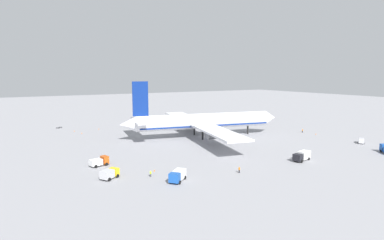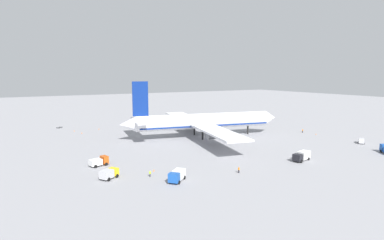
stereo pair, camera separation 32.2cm
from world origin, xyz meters
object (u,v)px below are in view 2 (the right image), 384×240
object	(u,v)px
baggage_cart_0	(59,127)
traffic_cone_1	(316,134)
service_van	(361,141)
ground_worker_0	(303,131)
ground_worker_2	(239,170)
service_truck_3	(302,156)
traffic_cone_3	(82,133)
service_truck_2	(99,161)
traffic_cone_4	(154,170)
service_truck_1	(109,173)
airliner	(202,121)
ground_worker_1	(150,174)
baggage_cart_1	(213,118)
service_truck_0	(177,175)
traffic_cone_2	(74,131)
traffic_cone_0	(99,129)

from	to	relation	value
baggage_cart_0	traffic_cone_1	world-z (taller)	traffic_cone_1
service_van	ground_worker_0	xyz separation A→B (m)	(-0.94, 26.61, -0.22)
ground_worker_2	service_truck_3	bearing A→B (deg)	0.16
ground_worker_0	traffic_cone_3	size ratio (longest dim) A/B	2.93
service_truck_2	baggage_cart_0	size ratio (longest dim) A/B	1.77
baggage_cart_0	traffic_cone_4	size ratio (longest dim) A/B	5.67
service_truck_1	ground_worker_2	world-z (taller)	service_truck_1
airliner	ground_worker_1	bearing A→B (deg)	-135.79
traffic_cone_3	traffic_cone_4	xyz separation A→B (m)	(5.31, -66.20, 0.00)
baggage_cart_1	ground_worker_1	distance (m)	107.74
service_truck_0	service_truck_3	xyz separation A→B (m)	(40.65, -2.19, 0.04)
airliner	traffic_cone_3	bearing A→B (deg)	141.40
traffic_cone_2	ground_worker_0	bearing A→B (deg)	-31.58
airliner	traffic_cone_4	distance (m)	49.31
service_truck_1	service_truck_3	size ratio (longest dim) A/B	0.74
traffic_cone_0	service_truck_3	bearing A→B (deg)	-65.53
service_truck_0	service_truck_2	xyz separation A→B (m)	(-13.02, 22.51, -0.14)
traffic_cone_1	ground_worker_0	bearing A→B (deg)	99.92
service_truck_0	service_truck_1	xyz separation A→B (m)	(-13.70, 10.01, -0.11)
service_truck_3	service_van	world-z (taller)	service_truck_3
service_truck_1	traffic_cone_2	world-z (taller)	service_truck_1
traffic_cone_0	airliner	bearing A→B (deg)	-50.91
service_truck_2	baggage_cart_0	world-z (taller)	service_truck_2
service_truck_0	traffic_cone_3	world-z (taller)	service_truck_0
service_truck_0	ground_worker_1	size ratio (longest dim) A/B	3.64
airliner	service_truck_1	xyz separation A→B (m)	(-47.63, -33.53, -5.11)
traffic_cone_1	service_van	bearing A→B (deg)	-90.43
airliner	traffic_cone_0	world-z (taller)	airliner
ground_worker_1	service_truck_1	bearing A→B (deg)	158.10
baggage_cart_0	ground_worker_0	world-z (taller)	ground_worker_0
service_truck_0	traffic_cone_4	bearing A→B (deg)	99.90
service_truck_0	traffic_cone_1	world-z (taller)	service_truck_0
ground_worker_2	traffic_cone_4	world-z (taller)	ground_worker_2
baggage_cart_1	traffic_cone_3	xyz separation A→B (m)	(-74.82, -10.02, -0.37)
service_truck_1	service_van	world-z (taller)	service_truck_1
airliner	baggage_cart_1	world-z (taller)	airliner
traffic_cone_0	traffic_cone_4	bearing A→B (deg)	-92.87
service_truck_0	traffic_cone_0	bearing A→B (deg)	88.68
baggage_cart_1	traffic_cone_1	size ratio (longest dim) A/B	6.12
service_truck_3	traffic_cone_2	bearing A→B (deg)	120.11
airliner	service_truck_0	distance (m)	55.42
airliner	traffic_cone_1	xyz separation A→B (m)	(45.11, -19.89, -6.20)
service_van	traffic_cone_4	world-z (taller)	service_van
ground_worker_1	traffic_cone_3	size ratio (longest dim) A/B	2.99
baggage_cart_0	traffic_cone_3	distance (m)	21.85
traffic_cone_1	traffic_cone_0	bearing A→B (deg)	142.44
service_truck_0	baggage_cart_1	bearing A→B (deg)	51.86
ground_worker_1	traffic_cone_2	bearing A→B (deg)	93.36
service_truck_2	baggage_cart_1	xyz separation A→B (m)	(80.77, 63.77, -0.68)
service_truck_0	ground_worker_0	size ratio (longest dim) A/B	3.72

